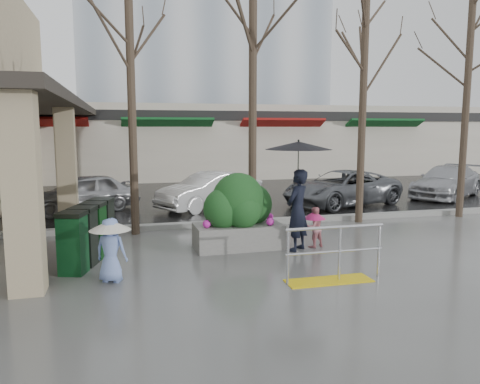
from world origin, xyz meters
name	(u,v)px	position (x,y,z in m)	size (l,w,h in m)	color
ground	(243,267)	(0.00, 0.00, 0.00)	(120.00, 120.00, 0.00)	#51514F
street_asphalt	(158,171)	(0.00, 22.00, 0.01)	(120.00, 36.00, 0.01)	black
curb	(208,224)	(0.00, 4.00, 0.07)	(120.00, 0.30, 0.15)	gray
canopy_slab	(41,102)	(-4.80, 8.00, 3.62)	(2.80, 18.00, 0.25)	#2D2823
pillar_front	(23,191)	(-3.90, -0.50, 1.75)	(0.55, 0.55, 3.50)	tan
pillar_back	(66,163)	(-3.90, 6.00, 1.75)	(0.55, 0.55, 3.50)	tan
storefront_row	(198,141)	(2.00, 17.97, 2.01)	(34.00, 6.74, 4.00)	beige
office_tower	(197,5)	(4.00, 30.00, 12.50)	(18.00, 12.00, 25.00)	#8C99A8
handrail	(332,261)	(1.36, -1.20, 0.38)	(1.90, 0.50, 1.03)	yellow
tree_west	(130,35)	(-2.00, 3.60, 5.08)	(3.20, 3.20, 6.80)	#382B21
tree_midwest	(253,35)	(1.20, 3.60, 5.23)	(3.20, 3.20, 7.00)	#382B21
tree_mideast	(365,54)	(4.50, 3.60, 4.86)	(3.20, 3.20, 6.50)	#382B21
tree_east	(470,41)	(8.00, 3.60, 5.38)	(3.20, 3.20, 7.20)	#382B21
woman	(298,183)	(1.53, 1.00, 1.55)	(1.51, 1.51, 2.53)	black
child_pink	(314,224)	(2.02, 1.17, 0.55)	(0.53, 0.53, 0.95)	#D6838B
child_blue	(111,243)	(-2.54, -0.24, 0.72)	(0.75, 0.75, 1.18)	#7690D2
planter	(238,212)	(0.29, 1.57, 0.84)	(2.03, 1.19, 1.76)	#65625E
news_boxes	(89,233)	(-3.02, 1.23, 0.60)	(1.08, 2.20, 1.20)	#0E3D1C
car_a	(82,193)	(-3.62, 7.45, 0.63)	(1.49, 3.70, 1.26)	#AAABAF
car_b	(210,191)	(0.62, 6.93, 0.63)	(1.33, 3.82, 1.26)	white
car_c	(342,188)	(5.35, 6.47, 0.63)	(2.09, 4.53, 1.26)	slate
car_d	(447,182)	(10.38, 7.29, 0.63)	(1.77, 4.34, 1.26)	#ABACB0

